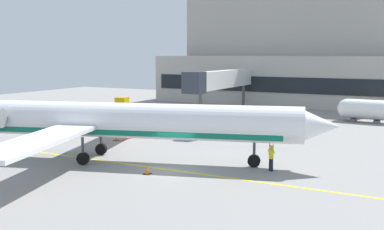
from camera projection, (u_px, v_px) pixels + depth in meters
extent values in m
cube|color=gray|center=(170.00, 170.00, 32.16)|extent=(120.00, 120.00, 0.10)
cube|color=yellow|center=(170.00, 170.00, 32.08)|extent=(108.00, 0.24, 0.01)
cube|color=red|center=(144.00, 135.00, 46.07)|extent=(0.30, 8.00, 0.01)
cube|color=#ADA89E|center=(338.00, 81.00, 70.38)|extent=(58.50, 11.31, 7.65)
cube|color=#9F9A91|center=(292.00, 21.00, 75.42)|extent=(34.80, 7.92, 11.42)
cube|color=black|center=(330.00, 87.00, 65.44)|extent=(56.16, 0.12, 2.34)
cube|color=silver|center=(225.00, 79.00, 63.86)|extent=(1.40, 16.72, 2.40)
cube|color=#2D333D|center=(194.00, 83.00, 55.75)|extent=(2.40, 2.00, 2.64)
cylinder|color=#4C4C51|center=(243.00, 96.00, 70.24)|extent=(0.44, 0.44, 3.34)
cylinder|color=#4C4C51|center=(200.00, 105.00, 57.62)|extent=(0.44, 0.44, 3.34)
cylinder|color=white|center=(109.00, 120.00, 34.57)|extent=(28.05, 10.72, 2.62)
cube|color=#0C664C|center=(110.00, 129.00, 34.67)|extent=(25.24, 9.65, 0.47)
cone|color=white|center=(318.00, 126.00, 31.63)|extent=(3.50, 3.29, 2.57)
cube|color=white|center=(117.00, 113.00, 41.74)|extent=(6.09, 11.62, 0.28)
cube|color=white|center=(37.00, 141.00, 28.27)|extent=(6.09, 11.62, 0.28)
cylinder|color=gray|center=(15.00, 111.00, 38.32)|extent=(3.43, 2.28, 1.44)
cylinder|color=#3F3F44|center=(254.00, 149.00, 32.70)|extent=(0.20, 0.20, 1.34)
cylinder|color=black|center=(254.00, 161.00, 32.82)|extent=(0.96, 0.59, 0.90)
cylinder|color=#3F3F44|center=(101.00, 138.00, 36.73)|extent=(0.20, 0.20, 1.34)
cylinder|color=black|center=(101.00, 149.00, 36.85)|extent=(0.96, 0.59, 0.90)
cylinder|color=#3F3F44|center=(83.00, 146.00, 33.42)|extent=(0.20, 0.20, 1.34)
cylinder|color=black|center=(83.00, 159.00, 33.54)|extent=(0.96, 0.59, 0.90)
cube|color=#E5B20C|center=(129.00, 107.00, 64.29)|extent=(4.06, 2.01, 0.61)
cube|color=#C3970A|center=(122.00, 101.00, 64.58)|extent=(1.71, 1.60, 1.01)
cylinder|color=black|center=(118.00, 109.00, 64.10)|extent=(0.73, 0.36, 0.70)
cylinder|color=black|center=(123.00, 108.00, 65.56)|extent=(0.73, 0.36, 0.70)
cylinder|color=black|center=(135.00, 110.00, 63.09)|extent=(0.73, 0.36, 0.70)
cylinder|color=black|center=(140.00, 109.00, 64.56)|extent=(0.73, 0.36, 0.70)
cube|color=#19389E|center=(198.00, 130.00, 44.83)|extent=(2.24, 3.35, 0.53)
cube|color=navy|center=(195.00, 122.00, 43.89)|extent=(1.76, 1.48, 1.31)
cylinder|color=black|center=(203.00, 135.00, 43.57)|extent=(0.39, 0.74, 0.70)
cylinder|color=black|center=(185.00, 134.00, 44.12)|extent=(0.39, 0.74, 0.70)
cylinder|color=black|center=(209.00, 132.00, 45.61)|extent=(0.39, 0.74, 0.70)
cylinder|color=black|center=(193.00, 131.00, 46.16)|extent=(0.39, 0.74, 0.70)
cylinder|color=white|center=(366.00, 109.00, 54.30)|extent=(4.44, 2.58, 2.32)
sphere|color=white|center=(347.00, 108.00, 55.42)|extent=(2.28, 2.28, 2.28)
cube|color=#59595B|center=(354.00, 120.00, 55.08)|extent=(0.60, 2.09, 0.35)
cube|color=#59595B|center=(377.00, 121.00, 53.87)|extent=(0.60, 2.09, 0.35)
cylinder|color=#191E33|center=(270.00, 164.00, 31.83)|extent=(0.18, 0.18, 0.87)
cylinder|color=#191E33|center=(272.00, 165.00, 31.64)|extent=(0.18, 0.18, 0.87)
cylinder|color=yellow|center=(271.00, 154.00, 31.64)|extent=(0.34, 0.34, 0.62)
sphere|color=tan|center=(271.00, 148.00, 31.58)|extent=(0.24, 0.24, 0.24)
cylinder|color=yellow|center=(270.00, 148.00, 31.79)|extent=(0.36, 0.31, 0.50)
cylinder|color=#F2590C|center=(270.00, 145.00, 31.76)|extent=(0.06, 0.06, 0.28)
cylinder|color=yellow|center=(273.00, 149.00, 31.39)|extent=(0.36, 0.31, 0.50)
cylinder|color=#F2590C|center=(273.00, 146.00, 31.36)|extent=(0.06, 0.06, 0.28)
cone|color=orange|center=(147.00, 170.00, 30.92)|extent=(0.36, 0.36, 0.55)
cube|color=black|center=(147.00, 174.00, 30.95)|extent=(0.47, 0.47, 0.04)
cone|color=orange|center=(124.00, 132.00, 45.66)|extent=(0.36, 0.36, 0.55)
cube|color=black|center=(124.00, 135.00, 45.70)|extent=(0.47, 0.47, 0.04)
cone|color=orange|center=(116.00, 138.00, 42.85)|extent=(0.36, 0.36, 0.55)
cube|color=black|center=(116.00, 140.00, 42.88)|extent=(0.47, 0.47, 0.04)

